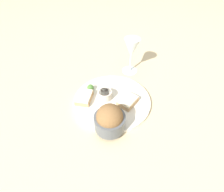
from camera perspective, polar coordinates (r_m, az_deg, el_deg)
ground_plane at (r=0.72m, az=0.00°, el=-1.92°), size 4.00×4.00×0.00m
dinner_plate at (r=0.72m, az=0.00°, el=-1.53°), size 0.31×0.31×0.01m
salad_bowl at (r=0.59m, az=-0.76°, el=-7.61°), size 0.11×0.11×0.10m
sauce_ramekin at (r=0.71m, az=-2.31°, el=0.64°), size 0.06×0.06×0.03m
cheese_toast_near at (r=0.69m, az=5.22°, el=-1.48°), size 0.09×0.08×0.03m
cheese_toast_far at (r=0.71m, az=-9.07°, el=-0.44°), size 0.09×0.07×0.03m
wine_glass at (r=0.82m, az=6.38°, el=14.83°), size 0.07×0.07×0.17m
garnish at (r=0.75m, az=-7.04°, el=2.75°), size 0.03×0.03×0.03m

